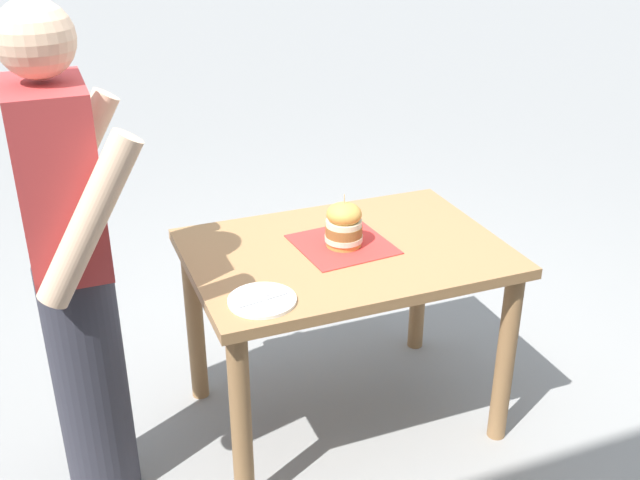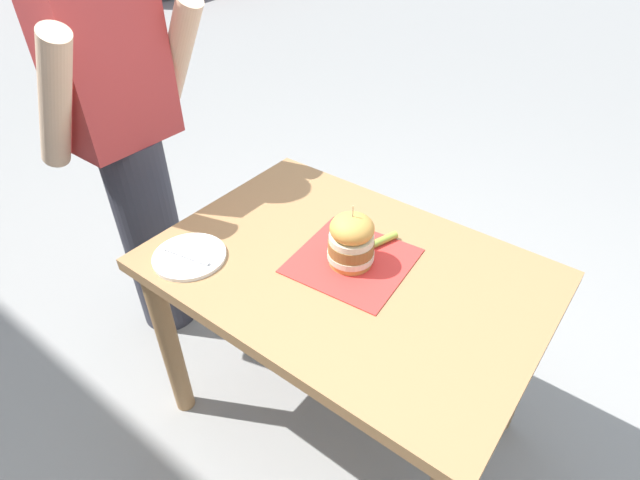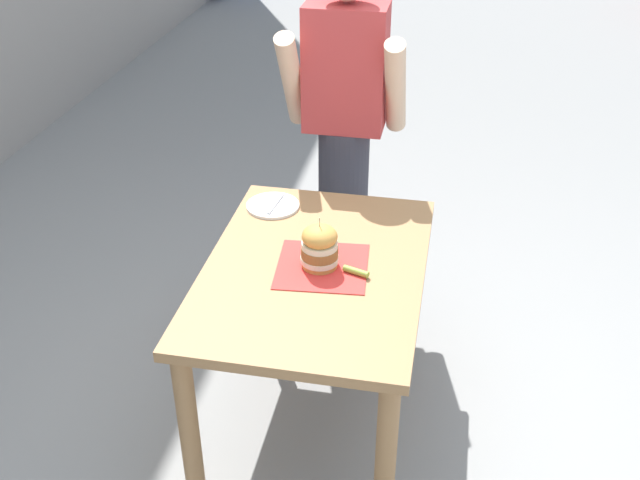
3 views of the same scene
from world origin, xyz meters
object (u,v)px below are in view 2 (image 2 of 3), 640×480
at_px(sandwich, 352,240).
at_px(diner_across_table, 128,144).
at_px(patio_table, 345,296).
at_px(side_plate_with_forks, 189,256).
at_px(pickle_spear, 384,240).

bearing_deg(sandwich, diner_across_table, 94.12).
relative_size(patio_table, side_plate_with_forks, 5.18).
distance_m(pickle_spear, side_plate_with_forks, 0.60).
bearing_deg(diner_across_table, patio_table, -86.97).
relative_size(pickle_spear, side_plate_with_forks, 0.44).
bearing_deg(pickle_spear, diner_across_table, 101.98).
bearing_deg(sandwich, pickle_spear, -11.75).
xyz_separation_m(sandwich, pickle_spear, (0.14, -0.03, -0.07)).
bearing_deg(diner_across_table, pickle_spear, -78.02).
bearing_deg(sandwich, side_plate_with_forks, 124.50).
height_order(side_plate_with_forks, diner_across_table, diner_across_table).
relative_size(patio_table, pickle_spear, 11.76).
distance_m(sandwich, pickle_spear, 0.16).
xyz_separation_m(side_plate_with_forks, diner_across_table, (0.21, 0.54, 0.12)).
xyz_separation_m(pickle_spear, side_plate_with_forks, (-0.41, 0.43, -0.01)).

